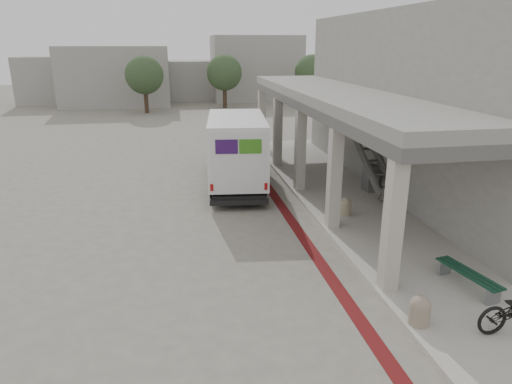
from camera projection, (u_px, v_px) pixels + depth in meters
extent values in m
plane|color=slate|center=(272.00, 240.00, 14.02)|extent=(120.00, 120.00, 0.00)
cube|color=#5A1213|center=(288.00, 215.00, 16.06)|extent=(0.35, 40.00, 0.01)
cube|color=#A09990|center=(393.00, 229.00, 14.68)|extent=(4.40, 28.00, 0.12)
cube|color=gray|center=(427.00, 102.00, 18.38)|extent=(4.30, 17.00, 7.00)
cube|color=#575551|center=(339.00, 104.00, 17.75)|extent=(3.40, 16.90, 0.35)
cube|color=gray|center=(339.00, 95.00, 17.64)|extent=(3.40, 16.90, 0.35)
cube|color=gray|center=(116.00, 76.00, 43.61)|extent=(10.00, 6.00, 5.50)
cube|color=gray|center=(188.00, 80.00, 48.76)|extent=(8.00, 6.00, 4.00)
cube|color=gray|center=(256.00, 68.00, 47.69)|extent=(9.00, 6.00, 6.50)
cube|color=gray|center=(57.00, 80.00, 45.55)|extent=(7.00, 5.00, 4.50)
cylinder|color=#38281C|center=(146.00, 99.00, 38.99)|extent=(0.36, 0.36, 2.40)
sphere|color=#2A4125|center=(144.00, 75.00, 38.36)|extent=(3.20, 3.20, 3.20)
cylinder|color=#38281C|center=(225.00, 95.00, 42.04)|extent=(0.36, 0.36, 2.40)
sphere|color=#2A4125|center=(224.00, 73.00, 41.42)|extent=(3.20, 3.20, 3.20)
cylinder|color=#38281C|center=(311.00, 94.00, 42.46)|extent=(0.36, 0.36, 2.40)
sphere|color=#2A4125|center=(312.00, 72.00, 41.83)|extent=(3.20, 3.20, 3.20)
cube|color=black|center=(237.00, 176.00, 19.52)|extent=(2.64, 6.62, 0.28)
cube|color=silver|center=(237.00, 147.00, 18.29)|extent=(2.73, 5.01, 2.39)
cube|color=silver|center=(235.00, 135.00, 21.35)|extent=(2.39, 1.99, 2.12)
cube|color=silver|center=(235.00, 147.00, 22.51)|extent=(2.08, 0.78, 0.74)
cube|color=black|center=(235.00, 122.00, 21.89)|extent=(2.06, 0.67, 0.97)
cube|color=black|center=(239.00, 202.00, 16.39)|extent=(2.13, 0.47, 0.17)
cube|color=#321151|center=(209.00, 134.00, 18.70)|extent=(0.16, 1.28, 0.69)
cube|color=#367C1B|center=(208.00, 141.00, 17.39)|extent=(0.16, 1.28, 0.69)
cube|color=#321151|center=(227.00, 147.00, 15.80)|extent=(0.78, 0.12, 0.51)
cube|color=#367C1B|center=(250.00, 146.00, 15.85)|extent=(0.78, 0.12, 0.51)
cylinder|color=black|center=(215.00, 161.00, 21.72)|extent=(0.35, 0.85, 0.83)
cylinder|color=black|center=(256.00, 160.00, 21.84)|extent=(0.35, 0.85, 0.83)
cylinder|color=black|center=(213.00, 188.00, 17.70)|extent=(0.35, 0.85, 0.83)
cylinder|color=black|center=(263.00, 187.00, 17.82)|extent=(0.35, 0.85, 0.83)
cube|color=gray|center=(493.00, 296.00, 10.32)|extent=(0.39, 0.15, 0.38)
cube|color=gray|center=(445.00, 267.00, 11.66)|extent=(0.39, 0.15, 0.38)
cube|color=#123826|center=(464.00, 274.00, 10.88)|extent=(0.46, 1.81, 0.05)
cube|color=#123826|center=(469.00, 273.00, 10.93)|extent=(0.46, 1.81, 0.05)
cube|color=#123826|center=(473.00, 272.00, 10.98)|extent=(0.46, 1.81, 0.05)
cylinder|color=gray|center=(419.00, 314.00, 9.59)|extent=(0.44, 0.44, 0.44)
sphere|color=gray|center=(421.00, 305.00, 9.52)|extent=(0.44, 0.44, 0.44)
cylinder|color=gray|center=(345.00, 209.00, 15.72)|extent=(0.41, 0.41, 0.41)
sphere|color=gray|center=(345.00, 203.00, 15.66)|extent=(0.41, 0.41, 0.41)
cube|color=slate|center=(371.00, 178.00, 18.18)|extent=(0.51, 0.66, 1.05)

